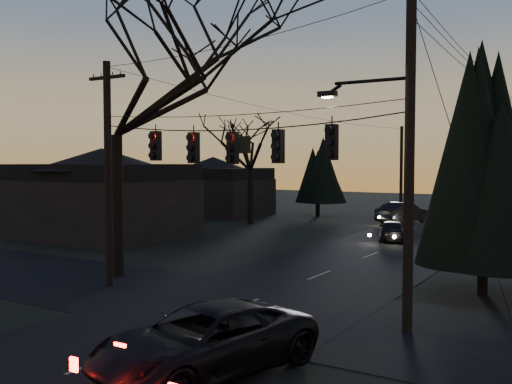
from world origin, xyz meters
The scene contains 15 objects.
main_road centered at (0.00, 20.00, 0.01)m, with size 8.00×120.00×0.02m, color black.
cross_road centered at (0.00, 10.00, 0.01)m, with size 60.00×7.00×0.02m, color black.
utility_pole_right centered at (5.50, 10.00, 0.00)m, with size 5.00×0.30×10.00m, color black, non-canonical shape.
utility_pole_left centered at (-6.00, 10.00, 0.00)m, with size 1.80×0.30×8.50m, color black, non-canonical shape.
utility_pole_far_l centered at (-6.00, 46.00, 0.00)m, with size 0.30×0.30×8.00m, color black, non-canonical shape.
span_signal_assembly centered at (-0.24, 10.00, 5.25)m, with size 11.50×0.44×1.58m.
bare_tree_left centered at (-7.05, 11.51, 8.17)m, with size 11.27×11.27×11.69m.
evergreen_right centered at (6.42, 15.90, 4.68)m, with size 4.17×4.17×8.17m.
bare_tree_dist centered at (-13.11, 31.34, 5.68)m, with size 6.72×6.72×8.13m.
evergreen_dist centered at (-11.44, 39.78, 3.74)m, with size 4.02×4.02×6.30m.
house_left_near centered at (-17.00, 20.00, 2.80)m, with size 10.00×8.00×5.60m.
house_left_far centered at (-20.00, 36.00, 2.60)m, with size 9.00×7.00×5.20m.
suv_near centered at (2.60, 4.60, 0.75)m, with size 2.48×5.39×1.50m, color black.
sedan_oncoming_a centered at (-0.80, 27.81, 0.64)m, with size 1.51×3.74×1.28m, color black.
sedan_oncoming_b centered at (-3.20, 37.75, 0.80)m, with size 1.70×4.89×1.61m, color black.
Camera 1 is at (10.10, -5.40, 4.72)m, focal length 40.00 mm.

